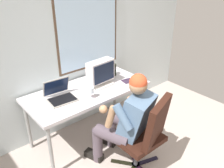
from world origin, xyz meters
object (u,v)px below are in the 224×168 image
Objects in this scene: office_chair at (146,132)px; crt_monitor at (101,72)px; wine_glass at (91,91)px; person_seated at (126,118)px; laptop at (60,94)px; desk_speaker at (112,70)px; cd_case at (128,81)px; desk at (88,93)px.

crt_monitor is (0.09, 0.90, 0.38)m from office_chair.
wine_glass is (-0.21, 0.72, 0.29)m from office_chair.
laptop is (-0.42, 0.70, 0.17)m from person_seated.
laptop is 2.47× the size of wine_glass.
desk_speaker is at bearing 23.30° from crt_monitor.
desk_speaker is 0.30m from cd_case.
desk_speaker is (0.52, 0.13, 0.14)m from desk.
desk is 1.31× the size of person_seated.
crt_monitor is 0.36m from wine_glass.
laptop is at bearing 140.83° from wine_glass.
wine_glass is at bearing 106.39° from office_chair.
person_seated is at bearing -120.70° from desk_speaker.
person_seated is 0.73m from cd_case.
crt_monitor is (0.16, 0.66, 0.29)m from person_seated.
laptop is 0.37m from wine_glass.
crt_monitor is 1.09× the size of laptop.
office_chair is 0.80m from wine_glass.
desk_speaker is (0.89, 0.09, 0.03)m from laptop.
desk_speaker is at bearing 59.30° from person_seated.
desk is 4.51× the size of laptop.
cd_case is (0.65, 0.04, -0.09)m from wine_glass.
crt_monitor reaches higher than cd_case.
person_seated is (0.05, -0.66, -0.05)m from desk.
crt_monitor is 2.15× the size of desk_speaker.
laptop reaches higher than desk_speaker.
desk is at bearing -166.23° from desk_speaker.
crt_monitor is at bearing -1.75° from desk.
laptop reaches higher than desk.
office_chair is (0.12, -0.91, -0.14)m from desk.
wine_glass is at bearing 106.34° from person_seated.
person_seated is at bearing -103.57° from crt_monitor.
person_seated is 3.44× the size of laptop.
desk is at bearing -5.99° from laptop.
wine_glass is (-0.09, -0.19, 0.15)m from desk.
person_seated is 0.53m from wine_glass.
crt_monitor is at bearing 84.54° from office_chair.
person_seated is at bearing -58.96° from laptop.
crt_monitor is at bearing -156.70° from desk_speaker.
office_chair is at bearing -95.46° from crt_monitor.
crt_monitor reaches higher than laptop.
office_chair is 0.98m from crt_monitor.
office_chair is 2.54× the size of crt_monitor.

